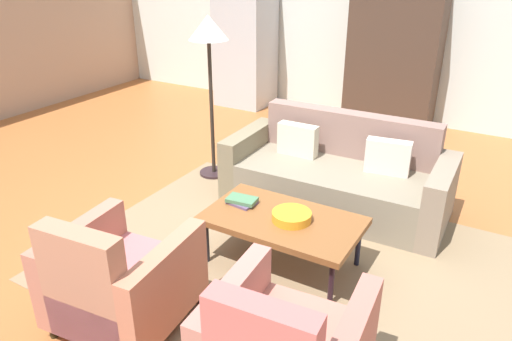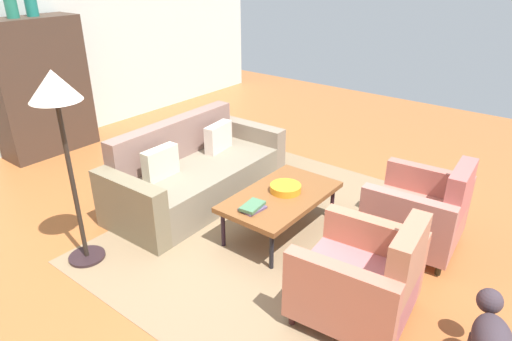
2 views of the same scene
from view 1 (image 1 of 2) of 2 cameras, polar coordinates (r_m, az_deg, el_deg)
The scene contains 11 objects.
ground_plane at distance 4.52m, azimuth -0.07°, elevation -6.03°, with size 11.50×11.50×0.00m, color #A75F30.
wall_back at distance 7.33m, azimuth 15.16°, elevation 16.75°, with size 9.59×0.12×2.80m, color silver.
area_rug at distance 4.01m, azimuth 3.36°, elevation -10.40°, with size 3.40×2.60×0.01m, color #897051.
couch at distance 4.78m, azimuth 9.66°, elevation -0.67°, with size 2.12×0.95×0.86m.
coffee_table at distance 3.77m, azimuth 3.15°, elevation -6.06°, with size 1.20×0.70×0.42m.
armchair_left at distance 3.32m, azimuth -16.04°, elevation -12.68°, with size 0.87×0.87×0.88m.
fruit_bowl at distance 3.70m, azimuth 4.22°, elevation -5.40°, with size 0.30×0.30×0.07m, color orange.
book_stack at distance 3.93m, azimuth -1.67°, elevation -3.58°, with size 0.25×0.19×0.05m.
cabinet at distance 7.02m, azimuth 15.85°, elevation 12.19°, with size 1.20×0.51×1.80m.
refrigerator at distance 7.81m, azimuth -1.26°, elevation 14.46°, with size 0.80×0.73×1.85m.
floor_lamp at distance 5.03m, azimuth -5.57°, elevation 14.69°, with size 0.40×0.40×1.72m.
Camera 1 is at (1.96, -3.35, 2.30)m, focal length 33.94 mm.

